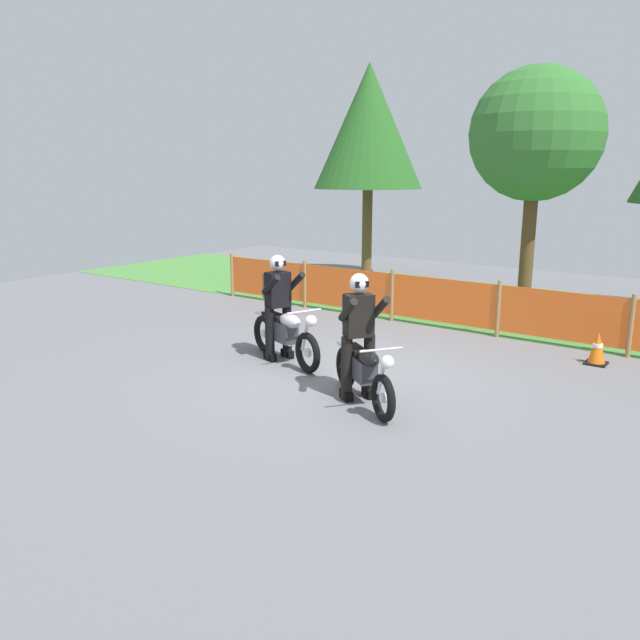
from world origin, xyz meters
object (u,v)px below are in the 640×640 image
at_px(motorcycle_lead, 364,372).
at_px(motorcycle_trailing, 285,334).
at_px(rider_trailing, 278,301).
at_px(traffic_cone, 598,348).
at_px(rider_lead, 358,329).

distance_m(motorcycle_lead, motorcycle_trailing, 2.16).
distance_m(rider_trailing, traffic_cone, 5.09).
xyz_separation_m(motorcycle_trailing, rider_trailing, (-0.20, 0.08, 0.49)).
xyz_separation_m(rider_lead, rider_trailing, (-2.03, 0.80, 0.00)).
bearing_deg(traffic_cone, rider_trailing, -147.60).
height_order(motorcycle_lead, traffic_cone, motorcycle_lead).
height_order(motorcycle_trailing, rider_trailing, rider_trailing).
distance_m(motorcycle_lead, traffic_cone, 4.17).
relative_size(motorcycle_lead, motorcycle_trailing, 0.83).
bearing_deg(motorcycle_trailing, rider_trailing, -179.49).
xyz_separation_m(motorcycle_trailing, rider_lead, (1.82, -0.72, 0.49)).
distance_m(rider_lead, rider_trailing, 2.18).
relative_size(rider_trailing, traffic_cone, 3.19).
bearing_deg(traffic_cone, motorcycle_lead, -119.70).
xyz_separation_m(motorcycle_lead, motorcycle_trailing, (-1.99, 0.84, 0.03)).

